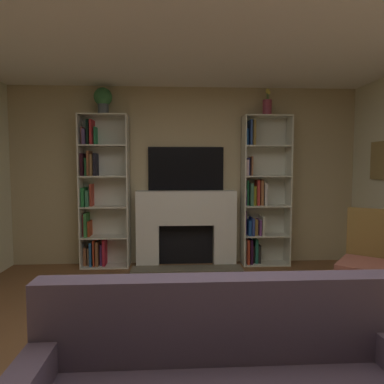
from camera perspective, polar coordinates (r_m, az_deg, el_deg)
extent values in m
plane|color=brown|center=(2.76, 1.41, -27.24)|extent=(6.71, 6.71, 0.00)
cube|color=tan|center=(5.17, -1.02, 2.60)|extent=(5.15, 0.06, 2.58)
cube|color=olive|center=(5.18, 28.30, 4.54)|extent=(0.03, 0.39, 0.49)
cube|color=#8C8A55|center=(5.17, 28.21, 4.55)|extent=(0.01, 0.33, 0.43)
cube|color=white|center=(5.16, -7.19, -8.56)|extent=(0.32, 0.25, 0.60)
cube|color=white|center=(5.20, 5.26, -8.44)|extent=(0.32, 0.25, 0.60)
cube|color=white|center=(5.05, -0.95, -2.56)|extent=(1.43, 0.25, 0.49)
cube|color=black|center=(5.23, -0.98, -8.34)|extent=(0.79, 0.08, 0.60)
cube|color=#615B4B|center=(4.95, -0.81, -12.45)|extent=(1.53, 0.30, 0.03)
cube|color=black|center=(5.11, -1.00, 3.81)|extent=(1.09, 0.06, 0.63)
cube|color=silver|center=(5.16, -17.63, 0.04)|extent=(0.02, 0.31, 2.15)
cube|color=silver|center=(5.04, -10.36, 0.08)|extent=(0.02, 0.31, 2.15)
cube|color=silver|center=(5.23, -13.74, 0.18)|extent=(0.68, 0.02, 2.15)
cube|color=silver|center=(5.28, -13.82, -11.58)|extent=(0.64, 0.31, 0.02)
cube|color=#9A5B39|center=(5.34, -16.88, -9.90)|extent=(0.04, 0.18, 0.26)
cube|color=#8D6241|center=(5.33, -16.33, -10.01)|extent=(0.03, 0.19, 0.25)
cube|color=#225592|center=(5.29, -16.00, -9.59)|extent=(0.03, 0.24, 0.34)
cube|color=#B33A1F|center=(5.28, -15.54, -9.43)|extent=(0.02, 0.23, 0.37)
cube|color=brown|center=(5.27, -15.07, -9.56)|extent=(0.04, 0.23, 0.35)
cube|color=#4F2E69|center=(5.29, -14.46, -9.77)|extent=(0.03, 0.18, 0.30)
cube|color=#B92135|center=(5.26, -14.04, -9.45)|extent=(0.04, 0.21, 0.37)
cube|color=silver|center=(5.18, -13.91, -7.09)|extent=(0.64, 0.31, 0.02)
cube|color=#A92B32|center=(5.25, -17.07, -5.15)|extent=(0.03, 0.19, 0.31)
cube|color=#337C3B|center=(5.22, -16.77, -5.11)|extent=(0.04, 0.25, 0.33)
cube|color=#A43C1E|center=(5.24, -16.30, -5.69)|extent=(0.03, 0.20, 0.22)
cube|color=silver|center=(5.11, -14.00, -2.35)|extent=(0.64, 0.31, 0.02)
cube|color=#247539|center=(5.17, -17.14, -0.76)|extent=(0.04, 0.25, 0.26)
cube|color=#337351|center=(5.17, -16.54, -0.98)|extent=(0.04, 0.24, 0.23)
cube|color=#B13A2C|center=(5.18, -16.02, -0.46)|extent=(0.03, 0.18, 0.31)
cube|color=silver|center=(5.08, -14.08, 2.48)|extent=(0.64, 0.31, 0.02)
cube|color=black|center=(5.15, -17.28, 4.27)|extent=(0.04, 0.25, 0.31)
cube|color=#2D7E44|center=(5.17, -16.75, 3.94)|extent=(0.03, 0.20, 0.25)
cube|color=brown|center=(5.13, -16.34, 4.49)|extent=(0.03, 0.25, 0.35)
cube|color=brown|center=(5.12, -15.91, 4.23)|extent=(0.03, 0.25, 0.30)
cube|color=black|center=(5.14, -15.40, 4.34)|extent=(0.04, 0.20, 0.32)
cube|color=silver|center=(5.09, -14.17, 7.34)|extent=(0.64, 0.31, 0.02)
cube|color=brown|center=(5.21, -17.37, 8.67)|extent=(0.02, 0.17, 0.25)
cube|color=#4F3D6F|center=(5.16, -17.00, 8.54)|extent=(0.04, 0.24, 0.22)
cube|color=black|center=(5.17, -16.45, 9.29)|extent=(0.03, 0.22, 0.35)
cube|color=#B6272C|center=(5.14, -15.95, 9.30)|extent=(0.03, 0.25, 0.35)
cube|color=#24814B|center=(5.17, -15.42, 8.77)|extent=(0.02, 0.17, 0.25)
cube|color=silver|center=(5.13, -14.26, 12.05)|extent=(0.64, 0.31, 0.02)
cube|color=silver|center=(5.10, 8.37, 0.15)|extent=(0.02, 0.31, 2.15)
cube|color=silver|center=(5.27, 15.41, 0.17)|extent=(0.02, 0.31, 2.15)
cube|color=silver|center=(5.32, 11.54, 0.28)|extent=(0.68, 0.02, 2.15)
cube|color=silver|center=(5.36, 11.77, -11.31)|extent=(0.64, 0.31, 0.02)
cube|color=beige|center=(5.28, 8.52, -9.38)|extent=(0.03, 0.19, 0.36)
cube|color=#B43922|center=(5.26, 8.97, -9.43)|extent=(0.03, 0.24, 0.36)
cube|color=#260E2C|center=(5.27, 9.45, -9.42)|extent=(0.03, 0.25, 0.36)
cube|color=black|center=(5.32, 9.77, -9.83)|extent=(0.03, 0.18, 0.26)
cube|color=#1F6852|center=(5.32, 10.30, -9.34)|extent=(0.04, 0.19, 0.35)
cube|color=black|center=(5.34, 10.78, -9.78)|extent=(0.04, 0.18, 0.26)
cube|color=silver|center=(5.26, 11.84, -6.88)|extent=(0.64, 0.31, 0.02)
cube|color=#57367C|center=(5.21, 8.56, -4.88)|extent=(0.03, 0.18, 0.35)
cube|color=navy|center=(5.19, 9.18, -5.67)|extent=(0.04, 0.25, 0.22)
cube|color=navy|center=(5.19, 9.71, -5.51)|extent=(0.04, 0.26, 0.25)
cube|color=#A77F33|center=(5.23, 10.22, -5.57)|extent=(0.04, 0.21, 0.22)
cube|color=#663777|center=(5.22, 10.82, -5.60)|extent=(0.03, 0.25, 0.22)
cube|color=beige|center=(5.23, 11.30, -5.33)|extent=(0.03, 0.26, 0.27)
cube|color=silver|center=(5.19, 11.91, -2.21)|extent=(0.64, 0.31, 0.02)
cube|color=#553C76|center=(5.15, 8.62, -0.78)|extent=(0.03, 0.19, 0.24)
cube|color=#207842|center=(5.16, 8.93, -0.11)|extent=(0.02, 0.19, 0.36)
cube|color=#3B6D55|center=(5.13, 9.50, -0.36)|extent=(0.04, 0.26, 0.32)
cube|color=olive|center=(5.17, 10.01, -0.55)|extent=(0.04, 0.20, 0.28)
cube|color=#BB332E|center=(5.19, 10.58, -0.08)|extent=(0.04, 0.19, 0.36)
cube|color=#925835|center=(5.20, 11.15, -0.05)|extent=(0.04, 0.19, 0.37)
cube|color=beige|center=(5.22, 11.75, -0.30)|extent=(0.04, 0.19, 0.32)
cube|color=silver|center=(5.16, 11.99, 2.55)|extent=(0.64, 0.31, 0.02)
cube|color=beige|center=(5.11, 8.79, 3.95)|extent=(0.04, 0.24, 0.23)
cube|color=navy|center=(5.14, 9.11, 4.07)|extent=(0.02, 0.19, 0.25)
cube|color=#925B3D|center=(5.13, 9.55, 4.20)|extent=(0.02, 0.23, 0.27)
cube|color=silver|center=(5.17, 12.06, 7.32)|extent=(0.64, 0.31, 0.02)
cube|color=#184B92|center=(5.15, 8.79, 8.80)|extent=(0.04, 0.20, 0.24)
cube|color=#2E4888|center=(5.14, 9.40, 9.47)|extent=(0.03, 0.25, 0.36)
cube|color=olive|center=(5.15, 9.90, 9.44)|extent=(0.04, 0.25, 0.35)
cube|color=silver|center=(5.21, 12.14, 11.96)|extent=(0.64, 0.31, 0.02)
cylinder|color=#4B545D|center=(5.14, -14.27, 12.92)|extent=(0.15, 0.15, 0.14)
sphere|color=#357540|center=(5.17, -14.31, 14.79)|extent=(0.25, 0.25, 0.25)
cylinder|color=#98374C|center=(5.23, 12.14, 13.25)|extent=(0.13, 0.13, 0.22)
cylinder|color=#4C7F3F|center=(5.27, 12.11, 15.04)|extent=(0.01, 0.01, 0.12)
sphere|color=#DED354|center=(5.28, 12.12, 15.66)|extent=(0.04, 0.04, 0.04)
cylinder|color=#4C7F3F|center=(5.25, 12.39, 15.01)|extent=(0.01, 0.01, 0.10)
sphere|color=#DED354|center=(5.26, 12.40, 15.56)|extent=(0.05, 0.05, 0.05)
cylinder|color=#4C7F3F|center=(5.25, 12.22, 15.14)|extent=(0.01, 0.01, 0.13)
sphere|color=#DED354|center=(5.26, 12.23, 15.81)|extent=(0.06, 0.06, 0.06)
cube|color=#54465A|center=(1.93, 4.43, -19.83)|extent=(1.87, 0.17, 0.44)
cylinder|color=brown|center=(4.15, 24.08, -13.17)|extent=(0.04, 0.04, 0.45)
cylinder|color=brown|center=(3.66, 22.40, -15.46)|extent=(0.04, 0.04, 0.45)
cube|color=#915043|center=(3.78, 27.46, -10.79)|extent=(0.81, 0.80, 0.08)
cube|color=brown|center=(3.80, 27.43, -11.67)|extent=(0.81, 0.80, 0.04)
cube|color=brown|center=(3.98, 28.10, -6.51)|extent=(0.49, 0.41, 0.57)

